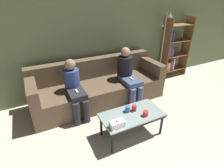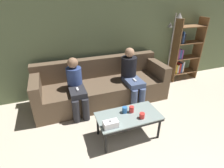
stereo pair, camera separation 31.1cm
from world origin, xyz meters
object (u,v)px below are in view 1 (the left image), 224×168
cup_far_center (128,109)px  seated_person_left_end (74,87)px  tissue_box (117,124)px  standing_lamp (163,42)px  couch (99,87)px  seated_person_mid_left (128,74)px  bookshelf (173,51)px  cup_near_right (134,108)px  coffee_table (132,116)px  cup_near_left (146,113)px

cup_far_center → seated_person_left_end: (-0.62, 0.91, 0.11)m
tissue_box → standing_lamp: size_ratio=0.12×
couch → cup_far_center: bearing=-88.3°
cup_far_center → seated_person_mid_left: seated_person_mid_left is taller
couch → seated_person_mid_left: (0.58, -0.23, 0.30)m
tissue_box → bookshelf: bookshelf is taller
couch → cup_near_right: couch is taller
coffee_table → seated_person_left_end: 1.21m
tissue_box → seated_person_mid_left: 1.48m
coffee_table → cup_near_left: (0.16, -0.13, 0.09)m
bookshelf → seated_person_left_end: (-2.94, -0.56, -0.16)m
cup_near_right → seated_person_left_end: size_ratio=0.10×
standing_lamp → seated_person_mid_left: standing_lamp is taller
coffee_table → tissue_box: tissue_box is taller
couch → seated_person_mid_left: bearing=-21.7°
cup_near_right → cup_far_center: 0.11m
bookshelf → seated_person_mid_left: bearing=-163.1°
coffee_table → cup_near_left: bearing=-38.3°
cup_far_center → bookshelf: size_ratio=0.06×
coffee_table → tissue_box: 0.40m
seated_person_mid_left → couch: bearing=158.3°
standing_lamp → seated_person_left_end: size_ratio=1.62×
cup_near_right → bookshelf: (2.22, 1.50, 0.26)m
cup_near_left → seated_person_left_end: 1.40m
cup_near_right → standing_lamp: standing_lamp is taller
seated_person_left_end → seated_person_mid_left: size_ratio=0.94×
couch → tissue_box: bearing=-101.8°
couch → cup_near_left: (0.23, -1.38, 0.15)m
standing_lamp → seated_person_mid_left: (-1.25, -0.40, -0.46)m
bookshelf → seated_person_left_end: 3.00m
couch → coffee_table: (0.06, -1.25, 0.06)m
seated_person_left_end → couch: bearing=23.4°
coffee_table → cup_near_right: size_ratio=9.72×
tissue_box → standing_lamp: bearing=36.6°
tissue_box → seated_person_left_end: 1.20m
couch → cup_far_center: (0.03, -1.16, 0.15)m
seated_person_mid_left → bookshelf: bearing=16.9°
couch → coffee_table: 1.26m
cup_far_center → standing_lamp: (1.80, 1.33, 0.61)m
seated_person_mid_left → seated_person_left_end: bearing=-179.0°
couch → standing_lamp: bearing=5.1°
standing_lamp → bookshelf: bearing=15.0°
cup_near_right → seated_person_mid_left: (0.44, 0.96, 0.15)m
cup_near_right → seated_person_left_end: seated_person_left_end is taller
cup_near_left → cup_near_right: bearing=113.8°
tissue_box → cup_far_center: bearing=37.2°
cup_near_right → cup_far_center: size_ratio=1.04×
couch → coffee_table: size_ratio=2.76×
standing_lamp → cup_far_center: bearing=-143.6°
coffee_table → tissue_box: size_ratio=4.60×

